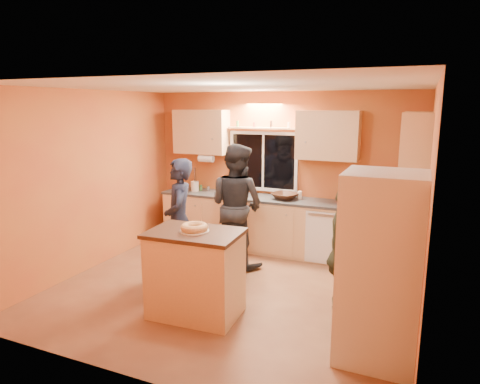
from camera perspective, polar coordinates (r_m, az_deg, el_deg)
The scene contains 14 objects.
ground at distance 5.73m, azimuth -1.20°, elevation -13.01°, with size 4.50×4.50×0.00m, color brown.
room_shell at distance 5.60m, azimuth 1.61°, elevation 3.69°, with size 4.54×4.04×2.61m.
back_counter at distance 7.06m, azimuth 4.65°, elevation -4.38°, with size 4.23×0.62×0.90m.
right_counter at distance 5.59m, azimuth 19.84°, elevation -9.40°, with size 0.62×1.84×0.90m.
refrigerator at distance 4.22m, azimuth 18.21°, elevation -9.63°, with size 0.72×0.70×1.80m, color silver.
island at distance 4.97m, azimuth -5.96°, elevation -10.68°, with size 1.07×0.76×1.00m.
bundt_pastry at distance 4.80m, azimuth -6.10°, elevation -4.72°, with size 0.31×0.31×0.09m, color tan.
person_left at distance 5.90m, azimuth -8.10°, elevation -3.73°, with size 0.61×0.40×1.68m, color black.
person_center at distance 6.36m, azimuth -0.47°, elevation -1.79°, with size 0.89×0.69×1.83m, color black.
person_right at distance 4.69m, azimuth 13.85°, elevation -8.43°, with size 0.95×0.39×1.62m, color #313823.
mixing_bowl at distance 6.89m, azimuth 6.01°, elevation -0.53°, with size 0.41×0.41×0.10m, color black.
utensil_crock at distance 7.54m, azimuth -6.04°, elevation 0.79°, with size 0.14×0.14×0.17m, color #EFE1C8.
potted_plant at distance 4.64m, azimuth 19.06°, elevation -5.62°, with size 0.30×0.26×0.33m, color gray.
red_box at distance 5.20m, azimuth 20.90°, elevation -5.38°, with size 0.16×0.12×0.07m, color #A12A18.
Camera 1 is at (2.18, -4.74, 2.38)m, focal length 32.00 mm.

